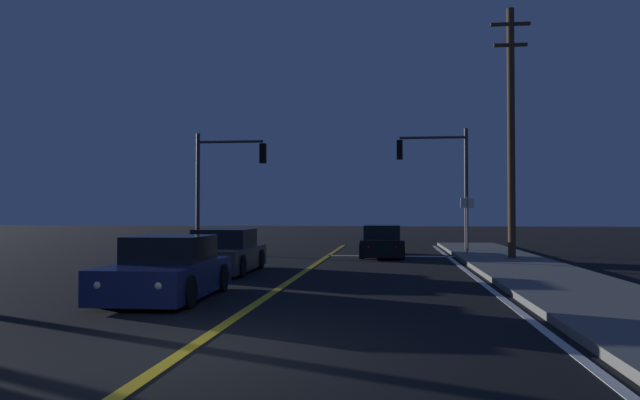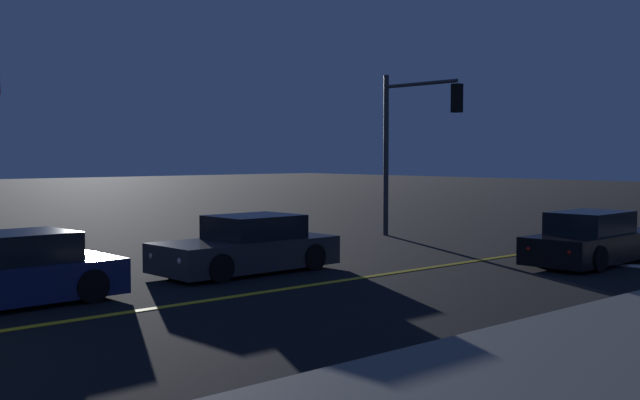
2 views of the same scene
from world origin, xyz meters
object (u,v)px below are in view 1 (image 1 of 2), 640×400
Objects in this scene: car_parked_curb_charcoal at (223,253)px; traffic_signal_far_left at (223,174)px; street_sign_corner at (467,217)px; car_side_waiting_black at (381,243)px; traffic_signal_near_right at (441,171)px; utility_pole_right at (511,130)px; car_mid_block_navy at (167,271)px.

traffic_signal_far_left is at bearing -74.79° from car_parked_curb_charcoal.
traffic_signal_far_left is 11.07m from street_sign_corner.
traffic_signal_near_right is (2.73, 2.57, 3.21)m from car_side_waiting_black.
utility_pole_right is at bearing -55.59° from street_sign_corner.
car_side_waiting_black is at bearing 43.25° from traffic_signal_near_right.
car_mid_block_navy is 1.68× the size of street_sign_corner.
car_parked_curb_charcoal is 1.78× the size of street_sign_corner.
car_mid_block_navy is 15.01m from traffic_signal_far_left.
street_sign_corner is at bearing 124.41° from utility_pole_right.
traffic_signal_near_right is at bearing -115.64° from car_mid_block_navy.
traffic_signal_near_right is 3.60m from street_sign_corner.
traffic_signal_near_right reaches higher than car_side_waiting_black.
traffic_signal_far_left is at bearing 172.62° from street_sign_corner.
car_mid_block_navy is 0.76× the size of traffic_signal_far_left.
car_mid_block_navy is at bearing -110.64° from car_side_waiting_black.
car_parked_curb_charcoal is at bearing -151.90° from utility_pole_right.
traffic_signal_far_left is (-7.24, 1.17, 3.06)m from car_side_waiting_black.
car_parked_curb_charcoal is at bearing -87.61° from car_mid_block_navy.
street_sign_corner is (0.84, -2.80, -2.11)m from traffic_signal_near_right.
utility_pole_right is (2.24, -4.84, 1.21)m from traffic_signal_near_right.
traffic_signal_near_right reaches higher than car_parked_curb_charcoal.
traffic_signal_near_right is (7.49, 10.04, 3.21)m from car_parked_curb_charcoal.
car_mid_block_navy is at bearing -130.41° from utility_pole_right.
utility_pole_right is at bearing 114.77° from traffic_signal_near_right.
car_mid_block_navy is 0.44× the size of utility_pole_right.
street_sign_corner is at bearing -139.81° from car_parked_curb_charcoal.
street_sign_corner is (-1.40, 2.04, -3.32)m from utility_pole_right.
traffic_signal_near_right reaches higher than street_sign_corner.
utility_pole_right is 3.84× the size of street_sign_corner.
car_mid_block_navy is (0.39, -5.78, -0.00)m from car_parked_curb_charcoal.
car_mid_block_navy is 15.07m from utility_pole_right.
utility_pole_right is 4.14m from street_sign_corner.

